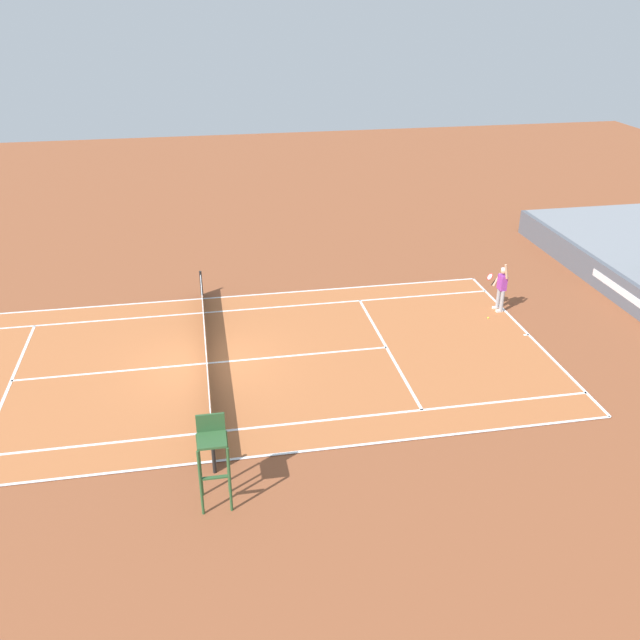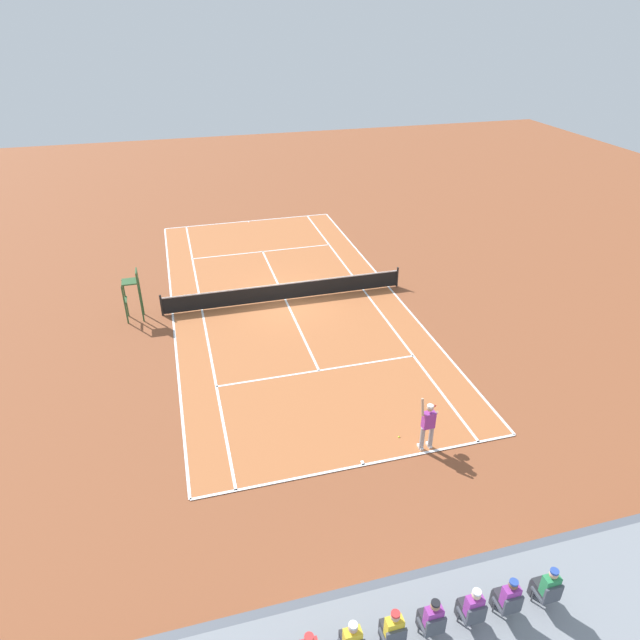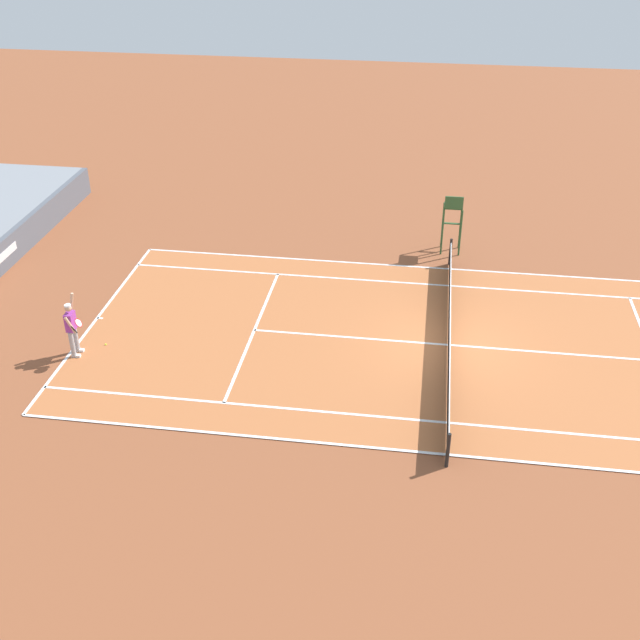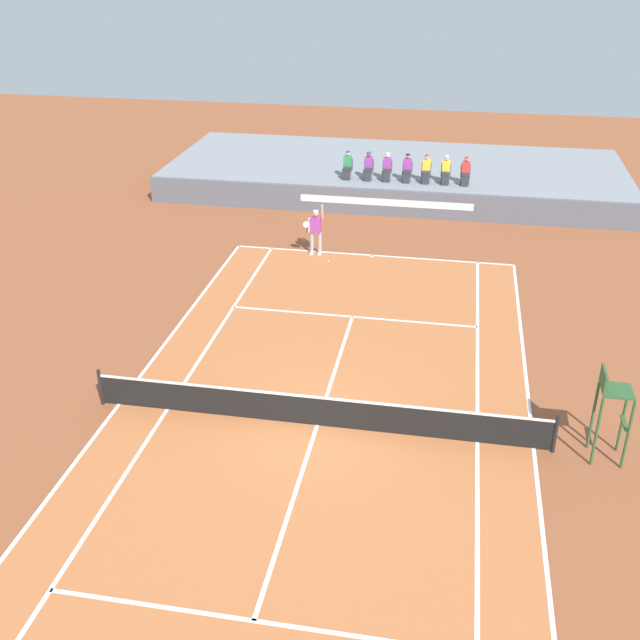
% 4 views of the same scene
% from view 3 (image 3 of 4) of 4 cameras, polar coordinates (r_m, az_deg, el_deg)
% --- Properties ---
extents(ground_plane, '(80.00, 80.00, 0.00)m').
position_cam_3_polar(ground_plane, '(26.15, 9.12, -1.81)').
color(ground_plane, brown).
extents(court, '(11.08, 23.88, 0.03)m').
position_cam_3_polar(court, '(26.14, 9.12, -1.79)').
color(court, '#B76638').
rests_on(court, ground).
extents(net, '(11.98, 0.10, 1.07)m').
position_cam_3_polar(net, '(25.88, 9.22, -0.83)').
color(net, black).
rests_on(net, ground).
extents(tennis_player, '(0.76, 0.64, 2.08)m').
position_cam_3_polar(tennis_player, '(26.01, -17.28, -0.53)').
color(tennis_player, '#9E9EA3').
rests_on(tennis_player, ground).
extents(tennis_ball, '(0.07, 0.07, 0.07)m').
position_cam_3_polar(tennis_ball, '(26.72, -15.04, -1.70)').
color(tennis_ball, '#D1E533').
rests_on(tennis_ball, ground).
extents(umpire_chair, '(0.77, 0.77, 2.44)m').
position_cam_3_polar(umpire_chair, '(31.74, 9.45, 7.38)').
color(umpire_chair, '#2D562D').
rests_on(umpire_chair, ground).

